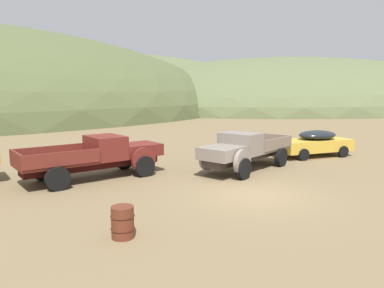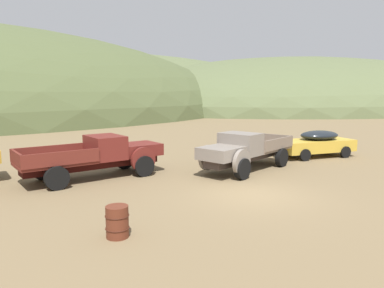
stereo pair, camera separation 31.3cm
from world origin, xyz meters
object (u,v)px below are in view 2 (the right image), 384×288
Objects in this scene: truck_oxblood at (104,155)px; truck_primer_gray at (242,151)px; car_faded_yellow at (313,143)px; oil_drum_foreground at (117,222)px.

truck_oxblood and truck_primer_gray have the same top height.
truck_oxblood is 1.25× the size of car_faded_yellow.
truck_primer_gray is 9.30m from oil_drum_foreground.
car_faded_yellow is (6.17, 0.65, -0.19)m from truck_primer_gray.
truck_oxblood is 7.55× the size of oil_drum_foreground.
car_faded_yellow is at bearing -11.97° from truck_oxblood.
car_faded_yellow is 6.03× the size of oil_drum_foreground.
truck_oxblood is at bearing 3.91° from car_faded_yellow.
truck_primer_gray is at bearing -26.05° from truck_oxblood.
car_faded_yellow is at bearing 19.24° from oil_drum_foreground.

